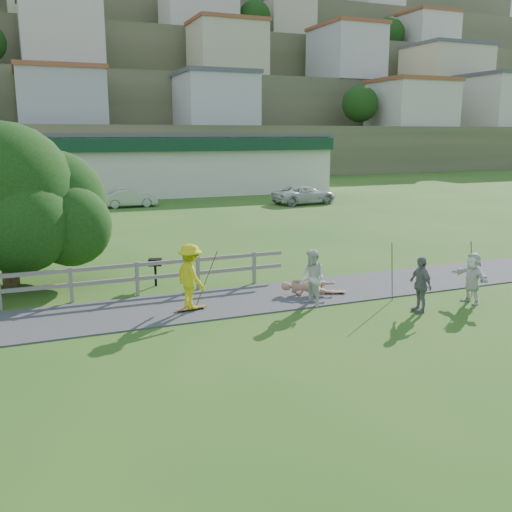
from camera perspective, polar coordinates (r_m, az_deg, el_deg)
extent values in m
plane|color=#275C1A|center=(15.99, -2.38, -6.24)|extent=(260.00, 260.00, 0.00)
cube|color=#39393C|center=(17.34, -4.08, -4.72)|extent=(34.00, 3.00, 0.04)
cube|color=#68635C|center=(18.18, -18.00, -2.76)|extent=(0.10, 0.10, 1.10)
cube|color=#68635C|center=(18.41, -11.80, -2.23)|extent=(0.10, 0.10, 1.10)
cube|color=#68635C|center=(18.86, -5.82, -1.70)|extent=(0.10, 0.10, 1.10)
cube|color=#68635C|center=(19.50, -0.18, -1.18)|extent=(0.10, 0.10, 1.10)
cube|color=#68635C|center=(18.05, -19.68, -1.51)|extent=(15.00, 0.08, 0.12)
cube|color=#68635C|center=(18.16, -19.58, -2.89)|extent=(15.00, 0.08, 0.12)
cube|color=silver|center=(50.19, -11.88, 8.85)|extent=(32.00, 10.00, 4.80)
cube|color=#153A24|center=(45.03, -10.74, 10.85)|extent=(32.00, 0.60, 1.00)
cube|color=#525358|center=(50.12, -12.01, 11.76)|extent=(32.50, 10.50, 0.30)
cube|color=#495532|center=(69.50, -18.29, 9.84)|extent=(220.00, 14.00, 6.00)
cube|color=beige|center=(69.62, -18.65, 15.18)|extent=(10.00, 9.00, 7.00)
cube|color=#525358|center=(69.96, -18.87, 18.24)|extent=(10.40, 9.40, 0.50)
cube|color=#495532|center=(82.46, -19.15, 12.48)|extent=(220.00, 14.00, 13.00)
cube|color=beige|center=(83.24, -19.65, 19.37)|extent=(10.00, 9.00, 7.00)
cube|color=#525358|center=(83.84, -19.85, 21.90)|extent=(10.40, 9.40, 0.50)
cube|color=#495532|center=(95.58, -19.81, 14.70)|extent=(220.00, 14.00, 21.00)
cube|color=#495532|center=(108.86, -20.34, 16.65)|extent=(220.00, 14.00, 30.00)
cube|color=#495532|center=(123.30, -20.80, 18.34)|extent=(220.00, 14.00, 40.00)
imported|color=#D2CD13|center=(16.45, -6.55, -2.37)|extent=(1.01, 1.36, 1.88)
imported|color=tan|center=(18.06, 5.19, -3.11)|extent=(1.17, 1.65, 0.61)
imported|color=silver|center=(16.94, 5.68, -2.23)|extent=(0.81, 0.95, 1.70)
imported|color=slate|center=(17.00, 16.11, -2.76)|extent=(0.45, 0.97, 1.62)
imported|color=silver|center=(18.40, 20.82, -2.06)|extent=(0.48, 1.45, 1.56)
imported|color=#ABADB2|center=(41.06, -12.54, 5.65)|extent=(3.77, 1.37, 1.23)
imported|color=silver|center=(42.12, 4.86, 6.12)|extent=(5.01, 2.71, 1.33)
sphere|color=red|center=(18.68, 6.32, -3.21)|extent=(0.24, 0.24, 0.24)
cylinder|color=brown|center=(17.00, -4.96, -2.06)|extent=(0.03, 0.03, 1.77)
cylinder|color=brown|center=(17.87, 13.45, -1.55)|extent=(0.03, 0.03, 1.83)
cylinder|color=brown|center=(19.07, 20.75, -1.21)|extent=(0.03, 0.03, 1.80)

